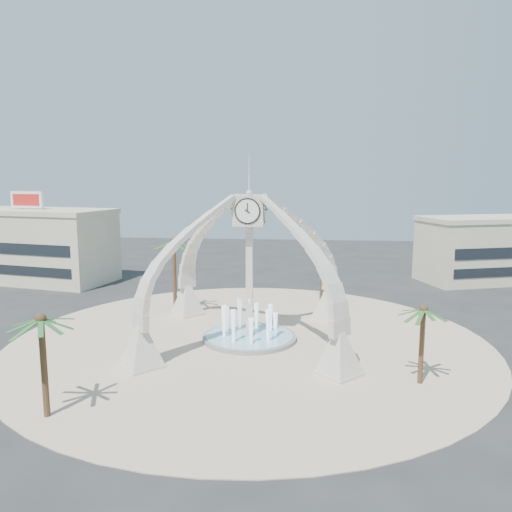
# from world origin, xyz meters

# --- Properties ---
(ground) EXTENTS (140.00, 140.00, 0.00)m
(ground) POSITION_xyz_m (0.00, 0.00, 0.00)
(ground) COLOR #282828
(ground) RESTS_ON ground
(plaza) EXTENTS (40.00, 40.00, 0.06)m
(plaza) POSITION_xyz_m (0.00, 0.00, 0.03)
(plaza) COLOR #C8B195
(plaza) RESTS_ON ground
(clock_tower) EXTENTS (17.94, 17.94, 16.30)m
(clock_tower) POSITION_xyz_m (-0.00, -0.00, 6.49)
(clock_tower) COLOR beige
(clock_tower) RESTS_ON ground
(fountain) EXTENTS (8.00, 8.00, 3.62)m
(fountain) POSITION_xyz_m (0.00, 0.00, 0.29)
(fountain) COLOR gray
(fountain) RESTS_ON ground
(building_nw) EXTENTS (23.75, 13.73, 11.90)m
(building_nw) POSITION_xyz_m (-32.00, 22.00, 4.83)
(building_nw) COLOR #BDB293
(building_nw) RESTS_ON ground
(building_ne) EXTENTS (21.87, 14.17, 8.60)m
(building_ne) POSITION_xyz_m (30.00, 28.00, 4.31)
(building_ne) COLOR #BDB293
(building_ne) RESTS_ON ground
(palm_east) EXTENTS (3.88, 3.88, 5.86)m
(palm_east) POSITION_xyz_m (12.41, -7.92, 5.10)
(palm_east) COLOR brown
(palm_east) RESTS_ON ground
(palm_west) EXTENTS (4.39, 4.39, 8.21)m
(palm_west) POSITION_xyz_m (-8.56, 7.92, 7.28)
(palm_west) COLOR brown
(palm_west) RESTS_ON ground
(palm_north) EXTENTS (3.77, 3.77, 6.38)m
(palm_north) POSITION_xyz_m (6.44, 14.38, 5.62)
(palm_north) COLOR brown
(palm_north) RESTS_ON ground
(palm_south) EXTENTS (5.12, 5.12, 6.61)m
(palm_south) POSITION_xyz_m (-10.06, -14.92, 5.78)
(palm_south) COLOR brown
(palm_south) RESTS_ON ground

